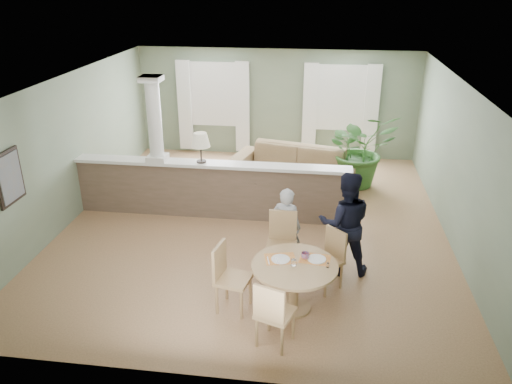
# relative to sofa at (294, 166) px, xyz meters

# --- Properties ---
(ground) EXTENTS (8.00, 8.00, 0.00)m
(ground) POSITION_rel_sofa_xyz_m (-0.60, -2.09, -0.40)
(ground) COLOR tan
(ground) RESTS_ON ground
(room_shell) EXTENTS (7.02, 8.02, 2.71)m
(room_shell) POSITION_rel_sofa_xyz_m (-0.63, -1.47, 1.41)
(room_shell) COLOR gray
(room_shell) RESTS_ON ground
(pony_wall) EXTENTS (5.32, 0.38, 2.70)m
(pony_wall) POSITION_rel_sofa_xyz_m (-1.59, -1.89, 0.30)
(pony_wall) COLOR brown
(pony_wall) RESTS_ON ground
(sofa) EXTENTS (2.95, 1.71, 0.81)m
(sofa) POSITION_rel_sofa_xyz_m (0.00, 0.00, 0.00)
(sofa) COLOR #957D51
(sofa) RESTS_ON ground
(houseplant) EXTENTS (1.87, 1.75, 1.68)m
(houseplant) POSITION_rel_sofa_xyz_m (1.43, 0.10, 0.43)
(houseplant) COLOR #326327
(houseplant) RESTS_ON ground
(dining_table) EXTENTS (1.19, 1.19, 0.81)m
(dining_table) POSITION_rel_sofa_xyz_m (0.29, -4.64, 0.17)
(dining_table) COLOR tan
(dining_table) RESTS_ON ground
(chair_far_boy) EXTENTS (0.46, 0.46, 1.01)m
(chair_far_boy) POSITION_rel_sofa_xyz_m (0.03, -3.70, 0.15)
(chair_far_boy) COLOR tan
(chair_far_boy) RESTS_ON ground
(chair_far_man) EXTENTS (0.59, 0.59, 0.92)m
(chair_far_man) POSITION_rel_sofa_xyz_m (0.77, -4.01, 0.11)
(chair_far_man) COLOR tan
(chair_far_man) RESTS_ON ground
(chair_near) EXTENTS (0.55, 0.55, 0.95)m
(chair_near) POSITION_rel_sofa_xyz_m (0.07, -5.46, 0.12)
(chair_near) COLOR tan
(chair_near) RESTS_ON ground
(chair_side) EXTENTS (0.53, 0.53, 0.99)m
(chair_side) POSITION_rel_sofa_xyz_m (-0.63, -4.74, 0.14)
(chair_side) COLOR tan
(chair_side) RESTS_ON ground
(child_person) EXTENTS (0.54, 0.42, 1.33)m
(child_person) POSITION_rel_sofa_xyz_m (0.07, -3.45, 0.26)
(child_person) COLOR #A1A1A6
(child_person) RESTS_ON ground
(man_person) EXTENTS (0.86, 0.70, 1.68)m
(man_person) POSITION_rel_sofa_xyz_m (0.98, -3.56, 0.44)
(man_person) COLOR black
(man_person) RESTS_ON ground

